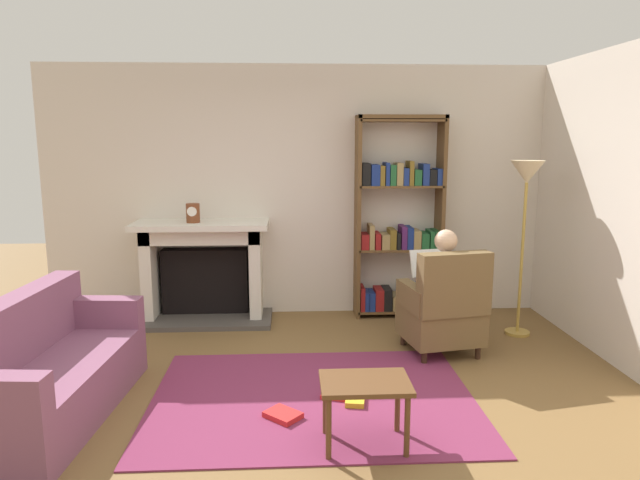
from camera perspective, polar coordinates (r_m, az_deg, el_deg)
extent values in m
plane|color=brown|center=(4.15, -0.52, -17.46)|extent=(14.00, 14.00, 0.00)
cube|color=beige|center=(6.25, -1.58, 4.87)|extent=(5.60, 0.10, 2.70)
cube|color=beige|center=(5.70, 26.56, 3.30)|extent=(0.10, 5.20, 2.70)
cube|color=#76294A|center=(4.41, -0.70, -15.59)|extent=(2.40, 1.80, 0.01)
cube|color=#4C4742|center=(6.22, -11.58, -7.84)|extent=(1.43, 0.64, 0.05)
cube|color=black|center=(6.33, -11.41, -3.99)|extent=(0.91, 0.20, 0.70)
cube|color=silver|center=(6.30, -16.63, -3.32)|extent=(0.12, 0.44, 1.01)
cube|color=silver|center=(6.13, -6.44, -3.31)|extent=(0.12, 0.44, 1.01)
cube|color=silver|center=(6.11, -11.74, 0.55)|extent=(1.23, 0.44, 0.16)
cube|color=silver|center=(6.03, -11.86, 1.49)|extent=(1.39, 0.56, 0.06)
cylinder|color=brown|center=(6.01, -12.63, 2.66)|extent=(0.14, 0.14, 0.20)
cylinder|color=white|center=(5.94, -12.74, 2.80)|extent=(0.10, 0.01, 0.10)
cube|color=brown|center=(6.11, 3.79, 2.22)|extent=(0.04, 0.32, 2.17)
cube|color=brown|center=(6.28, 11.92, 2.24)|extent=(0.04, 0.32, 2.17)
cube|color=brown|center=(6.13, 8.16, 12.13)|extent=(0.93, 0.32, 0.04)
cube|color=brown|center=(6.40, 7.69, -6.88)|extent=(0.89, 0.32, 0.02)
cube|color=maroon|center=(6.29, 4.20, -5.77)|extent=(0.05, 0.26, 0.26)
cube|color=navy|center=(6.31, 4.63, -6.00)|extent=(0.04, 0.26, 0.20)
cube|color=navy|center=(6.32, 5.15, -6.01)|extent=(0.06, 0.26, 0.20)
cube|color=maroon|center=(6.32, 5.87, -5.85)|extent=(0.09, 0.26, 0.23)
cube|color=black|center=(6.34, 6.69, -5.80)|extent=(0.09, 0.26, 0.24)
cube|color=#997F4C|center=(6.36, 7.49, -6.11)|extent=(0.08, 0.26, 0.16)
cube|color=black|center=(6.37, 8.27, -5.90)|extent=(0.08, 0.26, 0.21)
cube|color=brown|center=(6.38, 9.04, -5.71)|extent=(0.08, 0.26, 0.24)
cube|color=navy|center=(6.41, 9.80, -6.00)|extent=(0.07, 0.26, 0.17)
cube|color=maroon|center=(6.43, 10.56, -5.80)|extent=(0.09, 0.26, 0.21)
cube|color=#997F4C|center=(6.45, 11.21, -5.96)|extent=(0.04, 0.26, 0.17)
cube|color=brown|center=(6.24, 7.84, -0.87)|extent=(0.89, 0.32, 0.02)
cube|color=maroon|center=(6.15, 4.44, -0.08)|extent=(0.08, 0.26, 0.16)
cube|color=#997F4C|center=(6.15, 5.11, 0.38)|extent=(0.05, 0.26, 0.26)
cube|color=maroon|center=(6.17, 5.71, -0.02)|extent=(0.06, 0.26, 0.17)
cube|color=#997F4C|center=(6.19, 6.47, -0.07)|extent=(0.08, 0.26, 0.16)
cube|color=brown|center=(6.19, 7.18, 0.18)|extent=(0.07, 0.26, 0.21)
cube|color=black|center=(6.21, 7.73, 0.00)|extent=(0.04, 0.26, 0.17)
cube|color=#4C1E59|center=(6.21, 8.28, 0.33)|extent=(0.06, 0.26, 0.24)
cube|color=navy|center=(6.23, 8.87, 0.28)|extent=(0.07, 0.26, 0.23)
cube|color=#997F4C|center=(6.25, 9.54, 0.13)|extent=(0.08, 0.26, 0.20)
cube|color=#1E592D|center=(6.27, 10.31, 0.00)|extent=(0.08, 0.26, 0.17)
cube|color=#1E592D|center=(6.28, 10.98, 0.12)|extent=(0.05, 0.26, 0.19)
cube|color=#1E592D|center=(6.30, 11.60, 0.14)|extent=(0.08, 0.26, 0.20)
cube|color=brown|center=(6.15, 7.99, 5.39)|extent=(0.89, 0.32, 0.02)
cube|color=black|center=(6.07, 4.55, 6.61)|extent=(0.09, 0.26, 0.23)
cube|color=navy|center=(6.08, 5.46, 6.54)|extent=(0.09, 0.26, 0.22)
cube|color=brown|center=(6.09, 6.14, 6.48)|extent=(0.05, 0.26, 0.21)
cube|color=navy|center=(6.10, 6.65, 6.63)|extent=(0.04, 0.26, 0.24)
cube|color=#1E592D|center=(6.11, 7.19, 6.50)|extent=(0.06, 0.26, 0.21)
cube|color=#997F4C|center=(6.12, 7.85, 6.59)|extent=(0.07, 0.26, 0.24)
cube|color=navy|center=(6.14, 8.45, 6.33)|extent=(0.06, 0.26, 0.18)
cube|color=brown|center=(6.15, 8.98, 6.67)|extent=(0.05, 0.26, 0.25)
cube|color=#1E592D|center=(6.17, 9.60, 6.24)|extent=(0.08, 0.26, 0.16)
cube|color=navy|center=(6.18, 10.37, 6.51)|extent=(0.07, 0.26, 0.23)
cube|color=black|center=(6.20, 11.06, 6.21)|extent=(0.07, 0.26, 0.16)
cube|color=navy|center=(6.22, 11.74, 6.25)|extent=(0.07, 0.26, 0.17)
cube|color=brown|center=(6.13, 8.15, 11.76)|extent=(0.89, 0.32, 0.02)
cylinder|color=#331E14|center=(5.71, 13.18, -9.20)|extent=(0.05, 0.05, 0.12)
cylinder|color=#331E14|center=(5.50, 8.35, -9.77)|extent=(0.05, 0.05, 0.12)
cylinder|color=#331E14|center=(5.31, 15.56, -10.78)|extent=(0.05, 0.05, 0.12)
cylinder|color=#331E14|center=(5.09, 10.42, -11.50)|extent=(0.05, 0.05, 0.12)
cube|color=brown|center=(5.33, 11.97, -8.17)|extent=(0.74, 0.71, 0.30)
cube|color=brown|center=(5.00, 13.34, -4.35)|extent=(0.66, 0.28, 0.55)
cube|color=brown|center=(5.37, 14.68, -5.23)|extent=(0.22, 0.55, 0.22)
cube|color=brown|center=(5.14, 9.35, -5.71)|extent=(0.22, 0.55, 0.22)
cube|color=silver|center=(5.17, 12.37, -4.12)|extent=(0.35, 0.26, 0.50)
sphere|color=#D8AD8C|center=(5.10, 12.53, -0.08)|extent=(0.20, 0.20, 0.20)
cube|color=#191E3F|center=(5.43, 12.12, -5.61)|extent=(0.19, 0.42, 0.12)
cube|color=#191E3F|center=(5.36, 10.58, -5.75)|extent=(0.19, 0.42, 0.12)
cylinder|color=#191E3F|center=(5.67, 11.18, -7.65)|extent=(0.10, 0.10, 0.42)
cylinder|color=#191E3F|center=(5.61, 9.69, -7.80)|extent=(0.10, 0.10, 0.42)
cube|color=white|center=(5.44, 10.89, -2.28)|extent=(0.37, 0.17, 0.25)
cube|color=#824C69|center=(4.48, -24.90, -13.44)|extent=(0.83, 1.75, 0.40)
cube|color=#824C69|center=(4.46, -28.45, -8.01)|extent=(0.33, 1.71, 0.45)
cube|color=#824C69|center=(5.03, -21.32, -6.75)|extent=(0.71, 0.21, 0.24)
cube|color=brown|center=(3.65, 4.55, -14.11)|extent=(0.56, 0.39, 0.03)
cylinder|color=brown|center=(3.59, 0.87, -18.45)|extent=(0.04, 0.04, 0.41)
cylinder|color=brown|center=(3.65, 8.74, -18.06)|extent=(0.04, 0.04, 0.41)
cylinder|color=brown|center=(3.86, 0.55, -16.27)|extent=(0.04, 0.04, 0.41)
cylinder|color=brown|center=(3.92, 7.79, -15.96)|extent=(0.04, 0.04, 0.41)
cube|color=red|center=(4.44, 2.12, -15.15)|extent=(0.32, 0.28, 0.03)
cube|color=gold|center=(4.33, 3.54, -15.78)|extent=(0.16, 0.20, 0.04)
cube|color=red|center=(4.13, -3.74, -17.14)|extent=(0.29, 0.29, 0.04)
cylinder|color=#B7933F|center=(6.07, 19.17, -8.75)|extent=(0.24, 0.24, 0.03)
cylinder|color=#B7933F|center=(5.88, 19.60, -1.76)|extent=(0.03, 0.03, 1.48)
cone|color=beige|center=(5.78, 20.09, 6.43)|extent=(0.32, 0.32, 0.22)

